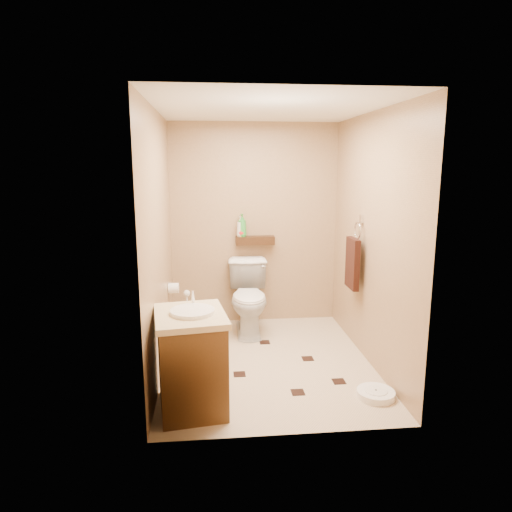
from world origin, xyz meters
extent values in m
plane|color=beige|center=(0.00, 0.00, 0.00)|extent=(2.50, 2.50, 0.00)
cube|color=#A07F5B|center=(0.00, 1.25, 1.20)|extent=(2.00, 0.04, 2.40)
cube|color=#A07F5B|center=(0.00, -1.25, 1.20)|extent=(2.00, 0.04, 2.40)
cube|color=#A07F5B|center=(-1.00, 0.00, 1.20)|extent=(0.04, 2.50, 2.40)
cube|color=#A07F5B|center=(1.00, 0.00, 1.20)|extent=(0.04, 2.50, 2.40)
cube|color=white|center=(0.00, 0.00, 2.40)|extent=(2.00, 2.50, 0.02)
cube|color=#3D2610|center=(0.00, 1.17, 1.02)|extent=(0.46, 0.14, 0.10)
cube|color=black|center=(-0.29, -0.26, 0.00)|extent=(0.11, 0.11, 0.01)
cube|color=black|center=(0.42, 0.02, 0.00)|extent=(0.11, 0.11, 0.01)
cube|color=black|center=(0.19, -0.65, 0.00)|extent=(0.11, 0.11, 0.01)
cube|color=black|center=(-0.59, 0.53, 0.00)|extent=(0.11, 0.11, 0.01)
cube|color=black|center=(0.59, -0.49, 0.00)|extent=(0.11, 0.11, 0.01)
cube|color=black|center=(0.04, 0.49, 0.00)|extent=(0.11, 0.11, 0.01)
imported|color=white|center=(-0.10, 0.83, 0.41)|extent=(0.48, 0.82, 0.82)
cube|color=brown|center=(-0.70, -0.79, 0.37)|extent=(0.57, 0.67, 0.74)
cube|color=beige|center=(-0.70, -0.79, 0.77)|extent=(0.62, 0.71, 0.05)
cylinder|color=white|center=(-0.68, -0.79, 0.79)|extent=(0.34, 0.34, 0.05)
cylinder|color=silver|center=(-0.68, -0.58, 0.86)|extent=(0.03, 0.03, 0.11)
cylinder|color=white|center=(0.82, -0.79, 0.03)|extent=(0.41, 0.41, 0.06)
cylinder|color=white|center=(0.82, -0.79, 0.06)|extent=(0.19, 0.19, 0.01)
cylinder|color=#1A6A5C|center=(-0.82, 0.99, 0.06)|extent=(0.11, 0.11, 0.12)
cylinder|color=white|center=(-0.82, 0.99, 0.28)|extent=(0.02, 0.02, 0.34)
sphere|color=white|center=(-0.82, 0.99, 0.44)|extent=(0.08, 0.08, 0.08)
cube|color=silver|center=(0.98, 0.25, 1.38)|extent=(0.03, 0.06, 0.08)
torus|color=silver|center=(0.95, 0.25, 1.26)|extent=(0.02, 0.19, 0.19)
cube|color=black|center=(0.91, 0.25, 0.92)|extent=(0.06, 0.30, 0.52)
cylinder|color=white|center=(-0.94, 0.65, 0.60)|extent=(0.11, 0.11, 0.11)
cylinder|color=silver|center=(-0.98, 0.65, 0.66)|extent=(0.04, 0.02, 0.02)
imported|color=silver|center=(-0.18, 1.17, 1.19)|extent=(0.12, 0.12, 0.24)
imported|color=yellow|center=(-0.17, 1.17, 1.14)|extent=(0.09, 0.09, 0.15)
imported|color=red|center=(-0.16, 1.17, 1.14)|extent=(0.12, 0.12, 0.14)
imported|color=green|center=(-0.16, 1.17, 1.21)|extent=(0.14, 0.14, 0.27)
camera|label=1|loc=(-0.53, -4.18, 1.92)|focal=32.00mm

